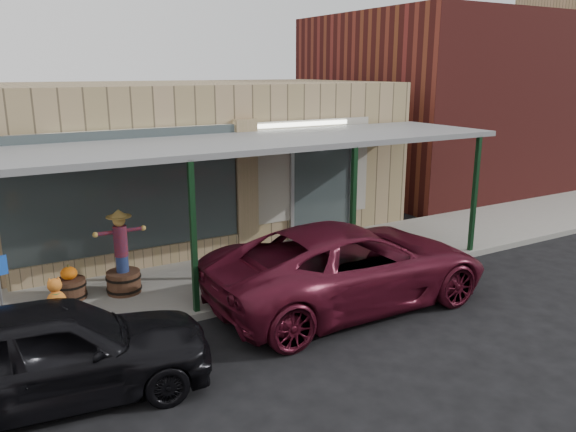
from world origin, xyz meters
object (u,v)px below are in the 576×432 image
barrel_scarecrow (122,265)px  handicap_sign (0,290)px  car_maroon (349,265)px  parked_sedan (53,352)px  barrel_pumpkin (70,287)px

barrel_scarecrow → handicap_sign: barrel_scarecrow is taller
barrel_scarecrow → handicap_sign: (-2.26, -1.35, 0.41)m
car_maroon → barrel_scarecrow: bearing=57.9°
handicap_sign → parked_sedan: 1.91m
barrel_pumpkin → parked_sedan: 3.46m
barrel_pumpkin → handicap_sign: size_ratio=0.46×
barrel_pumpkin → handicap_sign: handicap_sign is taller
parked_sedan → handicap_sign: bearing=23.1°
parked_sedan → car_maroon: (5.60, 0.69, 0.06)m
barrel_pumpkin → car_maroon: car_maroon is taller
barrel_scarecrow → barrel_pumpkin: 1.07m
car_maroon → handicap_sign: bearing=80.2°
barrel_pumpkin → car_maroon: bearing=-28.8°
barrel_pumpkin → handicap_sign: bearing=-129.0°
barrel_pumpkin → parked_sedan: (-0.76, -3.35, 0.35)m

